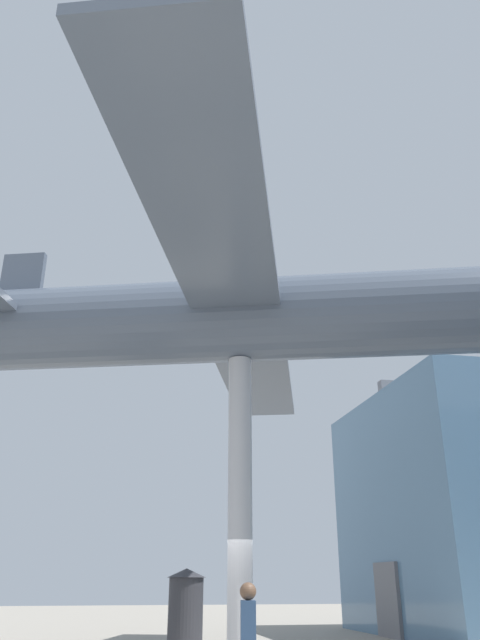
{
  "coord_description": "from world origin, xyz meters",
  "views": [
    {
      "loc": [
        13.55,
        -2.6,
        1.7
      ],
      "look_at": [
        0.0,
        0.0,
        7.5
      ],
      "focal_mm": 35.0,
      "sensor_mm": 36.0,
      "label": 1
    }
  ],
  "objects_px": {
    "info_kiosk": "(186,605)",
    "visitor_person": "(248,635)",
    "suspended_airplane": "(248,319)",
    "support_pylon_central": "(240,503)"
  },
  "relations": [
    {
      "from": "support_pylon_central",
      "to": "visitor_person",
      "type": "relative_size",
      "value": 3.85
    },
    {
      "from": "suspended_airplane",
      "to": "visitor_person",
      "type": "distance_m",
      "value": 7.4
    },
    {
      "from": "suspended_airplane",
      "to": "info_kiosk",
      "type": "distance_m",
      "value": 8.92
    },
    {
      "from": "visitor_person",
      "to": "info_kiosk",
      "type": "distance_m",
      "value": 9.54
    },
    {
      "from": "visitor_person",
      "to": "info_kiosk",
      "type": "xyz_separation_m",
      "value": [
        -9.54,
        0.11,
        0.09
      ]
    },
    {
      "from": "visitor_person",
      "to": "info_kiosk",
      "type": "relative_size",
      "value": 0.82
    },
    {
      "from": "support_pylon_central",
      "to": "visitor_person",
      "type": "xyz_separation_m",
      "value": [
        3.45,
        -0.54,
        -2.27
      ]
    },
    {
      "from": "visitor_person",
      "to": "info_kiosk",
      "type": "bearing_deg",
      "value": -171.25
    },
    {
      "from": "info_kiosk",
      "to": "visitor_person",
      "type": "bearing_deg",
      "value": -0.68
    },
    {
      "from": "suspended_airplane",
      "to": "info_kiosk",
      "type": "height_order",
      "value": "suspended_airplane"
    }
  ]
}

